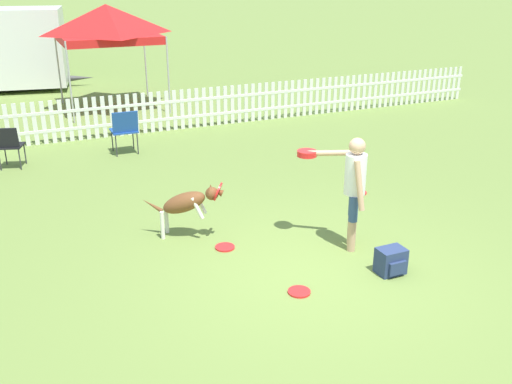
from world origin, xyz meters
TOP-DOWN VIEW (x-y plane):
  - ground_plane at (0.00, 0.00)m, footprint 240.00×240.00m
  - handler_person at (0.75, 0.34)m, footprint 0.75×0.98m
  - leaping_dog at (-1.14, 1.50)m, footprint 1.07×0.75m
  - frisbee_near_handler at (-0.80, 0.97)m, footprint 0.27×0.27m
  - frisbee_near_dog at (2.02, 1.96)m, footprint 0.27×0.27m
  - frisbee_midfield at (-0.42, -0.46)m, footprint 0.27×0.27m
  - backpack_on_grass at (0.84, -0.51)m, footprint 0.34×0.29m
  - picket_fence at (-0.00, 7.22)m, footprint 18.02×0.04m
  - folding_chair_center at (-3.29, 5.74)m, footprint 0.55×0.56m
  - folding_chair_green_right at (-1.11, 5.78)m, footprint 0.52×0.54m
  - canopy_tent_main at (-0.51, 10.10)m, footprint 2.50×2.50m

SIDE VIEW (x-z plane):
  - ground_plane at x=0.00m, z-range 0.00..0.00m
  - frisbee_near_handler at x=-0.80m, z-range 0.00..0.02m
  - frisbee_near_dog at x=2.02m, z-range 0.00..0.02m
  - frisbee_midfield at x=-0.42m, z-range 0.00..0.02m
  - backpack_on_grass at x=0.84m, z-range 0.00..0.33m
  - picket_fence at x=0.00m, z-range 0.00..0.94m
  - folding_chair_center at x=-3.29m, z-range 0.08..0.91m
  - leaping_dog at x=-1.14m, z-range 0.11..0.95m
  - folding_chair_green_right at x=-1.11m, z-range 0.09..1.01m
  - handler_person at x=0.75m, z-range 0.19..1.74m
  - canopy_tent_main at x=-0.51m, z-range 0.88..3.60m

